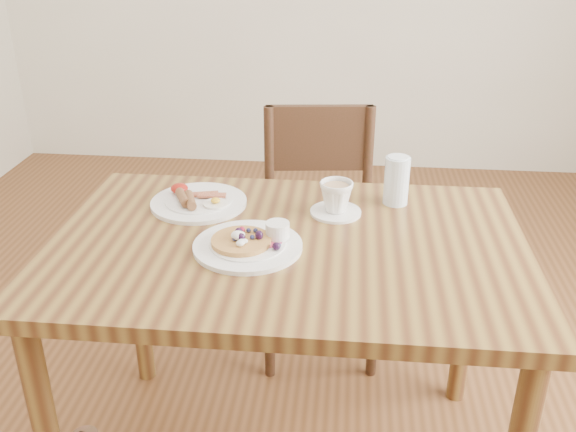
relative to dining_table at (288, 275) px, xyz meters
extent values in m
cube|color=brown|center=(0.00, 0.00, 0.08)|extent=(1.20, 0.80, 0.04)
cylinder|color=brown|center=(0.54, 0.34, -0.30)|extent=(0.06, 0.06, 0.71)
cylinder|color=brown|center=(-0.54, 0.34, -0.30)|extent=(0.06, 0.06, 0.71)
cube|color=#402017|center=(0.05, 0.59, -0.20)|extent=(0.46, 0.46, 0.04)
cylinder|color=#402017|center=(-0.10, 0.39, -0.44)|extent=(0.04, 0.04, 0.43)
cylinder|color=#402017|center=(0.25, 0.43, -0.44)|extent=(0.04, 0.04, 0.43)
cylinder|color=#402017|center=(-0.14, 0.75, -0.44)|extent=(0.04, 0.04, 0.43)
cylinder|color=#402017|center=(0.21, 0.79, -0.44)|extent=(0.04, 0.04, 0.43)
cylinder|color=#402017|center=(0.21, 0.79, 0.01)|extent=(0.04, 0.04, 0.43)
cylinder|color=#402017|center=(-0.14, 0.75, 0.01)|extent=(0.04, 0.04, 0.43)
cube|color=#402017|center=(0.03, 0.78, 0.11)|extent=(0.38, 0.07, 0.24)
cylinder|color=white|center=(-0.09, -0.05, 0.10)|extent=(0.27, 0.27, 0.01)
cylinder|color=white|center=(-0.09, -0.05, 0.11)|extent=(0.19, 0.19, 0.01)
cylinder|color=#B22D59|center=(-0.04, -0.04, 0.12)|extent=(0.07, 0.07, 0.00)
cylinder|color=#C68C47|center=(-0.11, -0.05, 0.12)|extent=(0.15, 0.15, 0.01)
ellipsoid|color=white|center=(-0.11, -0.06, 0.14)|extent=(0.03, 0.03, 0.02)
ellipsoid|color=white|center=(-0.10, -0.08, 0.13)|extent=(0.02, 0.02, 0.01)
cylinder|color=white|center=(-0.02, -0.01, 0.13)|extent=(0.06, 0.06, 0.04)
cylinder|color=#591E07|center=(-0.02, -0.01, 0.15)|extent=(0.05, 0.05, 0.00)
sphere|color=black|center=(-0.08, -0.04, 0.14)|extent=(0.02, 0.02, 0.02)
sphere|color=#1E234C|center=(-0.08, -0.02, 0.13)|extent=(0.01, 0.01, 0.01)
sphere|color=#1E234C|center=(-0.10, 0.00, 0.13)|extent=(0.01, 0.01, 0.01)
sphere|color=#B21938|center=(-0.11, -0.02, 0.13)|extent=(0.02, 0.02, 0.02)
sphere|color=black|center=(-0.13, -0.04, 0.14)|extent=(0.02, 0.02, 0.02)
sphere|color=#1E234C|center=(-0.13, -0.06, 0.13)|extent=(0.01, 0.01, 0.01)
sphere|color=black|center=(-0.10, -0.06, 0.14)|extent=(0.02, 0.02, 0.02)
sphere|color=#1E234C|center=(-0.08, -0.06, 0.13)|extent=(0.01, 0.01, 0.01)
sphere|color=#1E234C|center=(-0.03, -0.09, 0.12)|extent=(0.01, 0.01, 0.01)
sphere|color=#B21938|center=(-0.01, -0.06, 0.12)|extent=(0.01, 0.01, 0.01)
sphere|color=black|center=(-0.02, -0.02, 0.12)|extent=(0.02, 0.02, 0.02)
cylinder|color=white|center=(-0.27, 0.19, 0.10)|extent=(0.27, 0.27, 0.01)
cylinder|color=white|center=(-0.27, 0.19, 0.11)|extent=(0.19, 0.19, 0.01)
cylinder|color=brown|center=(-0.31, 0.17, 0.13)|extent=(0.06, 0.10, 0.03)
cylinder|color=brown|center=(-0.29, 0.16, 0.13)|extent=(0.06, 0.10, 0.03)
cube|color=maroon|center=(-0.26, 0.22, 0.12)|extent=(0.08, 0.04, 0.01)
cube|color=maroon|center=(-0.24, 0.21, 0.12)|extent=(0.08, 0.03, 0.01)
cylinder|color=white|center=(-0.22, 0.16, 0.12)|extent=(0.07, 0.07, 0.00)
ellipsoid|color=yellow|center=(-0.22, 0.16, 0.13)|extent=(0.03, 0.03, 0.01)
ellipsoid|color=#A5190F|center=(-0.34, 0.23, 0.13)|extent=(0.05, 0.05, 0.03)
cylinder|color=white|center=(0.11, 0.17, 0.10)|extent=(0.14, 0.14, 0.01)
imported|color=white|center=(0.11, 0.17, 0.15)|extent=(0.12, 0.12, 0.08)
cylinder|color=tan|center=(0.11, 0.17, 0.18)|extent=(0.07, 0.07, 0.00)
cylinder|color=silver|center=(0.28, 0.26, 0.17)|extent=(0.07, 0.07, 0.14)
camera|label=1|loc=(0.14, -1.42, 0.86)|focal=40.00mm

